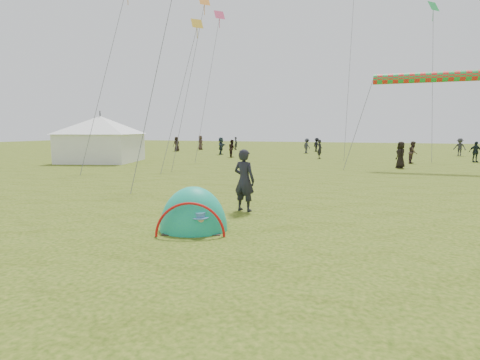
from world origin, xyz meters
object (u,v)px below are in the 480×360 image
(standing_adult, at_px, (244,180))
(event_marquee, at_px, (101,137))
(popup_tent, at_px, (194,230))
(crawling_toddler, at_px, (206,222))

(standing_adult, distance_m, event_marquee, 21.19)
(popup_tent, bearing_deg, event_marquee, 116.21)
(crawling_toddler, bearing_deg, standing_adult, 100.60)
(crawling_toddler, height_order, standing_adult, standing_adult)
(crawling_toddler, xyz_separation_m, event_marquee, (-16.40, 16.04, 1.62))
(crawling_toddler, bearing_deg, event_marquee, 147.49)
(event_marquee, bearing_deg, popup_tent, -60.59)
(crawling_toddler, distance_m, event_marquee, 23.00)
(standing_adult, relative_size, event_marquee, 0.35)
(crawling_toddler, relative_size, event_marquee, 0.14)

